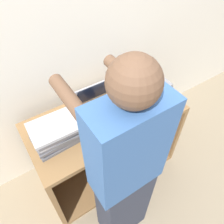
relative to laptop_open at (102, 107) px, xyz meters
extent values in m
plane|color=gray|center=(0.00, -0.35, -0.80)|extent=(12.00, 12.00, 0.00)
cube|color=silver|center=(0.00, 0.35, 0.40)|extent=(8.00, 0.05, 2.40)
cube|color=olive|center=(0.00, -0.05, -0.07)|extent=(1.22, 0.59, 0.04)
cube|color=olive|center=(0.00, -0.05, -0.78)|extent=(1.22, 0.59, 0.04)
cube|color=olive|center=(-0.59, -0.05, -0.43)|extent=(0.04, 0.59, 0.68)
cube|color=olive|center=(0.59, -0.05, -0.43)|extent=(0.04, 0.59, 0.68)
cube|color=olive|center=(0.00, 0.22, -0.43)|extent=(1.15, 0.04, 0.68)
cube|color=#B7B7BC|center=(0.00, -0.05, -0.04)|extent=(0.35, 0.23, 0.02)
cube|color=gray|center=(0.00, -0.04, -0.03)|extent=(0.29, 0.13, 0.00)
cube|color=#B7B7BC|center=(0.00, 0.11, 0.08)|extent=(0.35, 0.09, 0.22)
cube|color=black|center=(0.00, 0.10, 0.08)|extent=(0.31, 0.08, 0.19)
cube|color=slate|center=(-0.38, -0.06, -0.04)|extent=(0.36, 0.25, 0.02)
cube|color=slate|center=(-0.38, -0.05, -0.02)|extent=(0.36, 0.24, 0.02)
cube|color=slate|center=(-0.38, -0.06, 0.00)|extent=(0.36, 0.24, 0.02)
cube|color=slate|center=(-0.37, -0.06, 0.03)|extent=(0.36, 0.25, 0.02)
cube|color=#B7B7BC|center=(-0.37, -0.05, 0.05)|extent=(0.36, 0.25, 0.02)
cube|color=slate|center=(-0.37, -0.06, 0.07)|extent=(0.35, 0.24, 0.02)
cube|color=#B7B7BC|center=(-0.39, -0.06, 0.09)|extent=(0.35, 0.24, 0.02)
cube|color=slate|center=(0.39, -0.05, -0.04)|extent=(0.35, 0.23, 0.02)
cube|color=gray|center=(0.38, -0.05, -0.02)|extent=(0.35, 0.24, 0.02)
cube|color=gray|center=(0.37, -0.05, 0.00)|extent=(0.35, 0.23, 0.02)
cube|color=#232326|center=(0.38, -0.05, 0.03)|extent=(0.36, 0.25, 0.02)
cube|color=gray|center=(0.38, -0.06, 0.05)|extent=(0.35, 0.23, 0.02)
cube|color=slate|center=(0.38, -0.06, 0.07)|extent=(0.36, 0.24, 0.02)
cube|color=gray|center=(0.38, -0.06, 0.09)|extent=(0.36, 0.24, 0.02)
cube|color=#2D3342|center=(-0.18, -0.56, -0.41)|extent=(0.34, 0.20, 0.78)
cube|color=#38609E|center=(-0.18, -0.56, 0.29)|extent=(0.40, 0.20, 0.62)
sphere|color=brown|center=(-0.18, -0.56, 0.70)|extent=(0.21, 0.21, 0.21)
cylinder|color=brown|center=(-0.34, -0.30, 0.50)|extent=(0.07, 0.32, 0.07)
cylinder|color=brown|center=(-0.02, -0.30, 0.50)|extent=(0.07, 0.32, 0.07)
camera|label=1|loc=(-0.58, -1.03, 1.19)|focal=35.00mm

